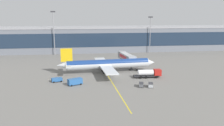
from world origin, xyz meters
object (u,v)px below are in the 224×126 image
main_airliner (107,64)px  fuel_tanker (149,73)px  pushback_tug (57,79)px  crew_van (75,81)px  baggage_cart_0 (141,85)px  baggage_cart_1 (151,85)px

main_airliner → fuel_tanker: main_airliner is taller
pushback_tug → crew_van: 8.29m
pushback_tug → baggage_cart_0: 30.96m
fuel_tanker → pushback_tug: 35.36m
baggage_cart_0 → main_airliner: bearing=112.7°
main_airliner → baggage_cart_1: 25.91m
baggage_cart_1 → baggage_cart_0: bearing=165.4°
pushback_tug → baggage_cart_0: bearing=-19.4°
fuel_tanker → crew_van: (-28.78, -6.14, -0.43)m
main_airliner → fuel_tanker: (15.26, -10.47, -1.98)m
crew_van → main_airliner: bearing=50.9°
main_airliner → baggage_cart_1: main_airliner is taller
fuel_tanker → baggage_cart_1: fuel_tanker is taller
main_airliner → baggage_cart_0: 23.86m
crew_van → baggage_cart_1: 26.45m
pushback_tug → baggage_cart_0: baggage_cart_0 is taller
fuel_tanker → crew_van: bearing=-168.0°
pushback_tug → crew_van: (6.55, -5.06, 0.47)m
fuel_tanker → pushback_tug: (-35.33, -1.08, -0.90)m
baggage_cart_1 → pushback_tug: bearing=161.0°
fuel_tanker → baggage_cart_0: (-6.13, -11.38, -0.96)m
fuel_tanker → baggage_cart_0: bearing=-118.3°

